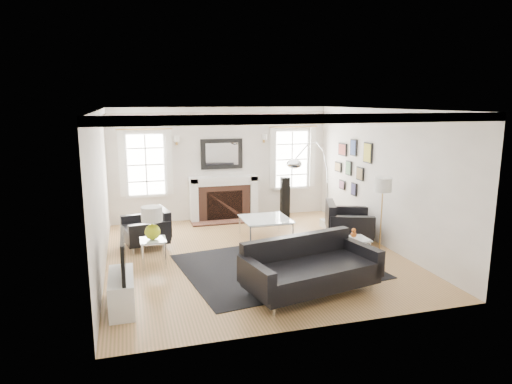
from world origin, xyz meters
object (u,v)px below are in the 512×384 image
object	(u,v)px
sofa	(309,269)
coffee_table	(265,220)
gourd_lamp	(152,221)
arc_floor_lamp	(312,184)
armchair_right	(346,224)
armchair_left	(148,230)
fireplace	(224,199)

from	to	relation	value
sofa	coffee_table	distance (m)	2.90
coffee_table	gourd_lamp	size ratio (longest dim) A/B	1.67
sofa	arc_floor_lamp	distance (m)	3.12
armchair_right	arc_floor_lamp	distance (m)	1.11
armchair_left	coffee_table	distance (m)	2.48
gourd_lamp	coffee_table	bearing A→B (deg)	23.98
armchair_right	arc_floor_lamp	bearing A→B (deg)	135.83
armchair_right	coffee_table	world-z (taller)	armchair_right
fireplace	gourd_lamp	size ratio (longest dim) A/B	2.82
fireplace	armchair_left	size ratio (longest dim) A/B	1.57
arc_floor_lamp	coffee_table	bearing A→B (deg)	172.72
fireplace	arc_floor_lamp	bearing A→B (deg)	-50.54
armchair_left	gourd_lamp	distance (m)	1.28
sofa	armchair_right	size ratio (longest dim) A/B	1.78
fireplace	coffee_table	size ratio (longest dim) A/B	1.69
armchair_right	fireplace	bearing A→B (deg)	131.00
sofa	coffee_table	bearing A→B (deg)	86.45
armchair_left	arc_floor_lamp	size ratio (longest dim) A/B	0.50
fireplace	sofa	world-z (taller)	fireplace
fireplace	coffee_table	xyz separation A→B (m)	(0.55, -1.78, -0.13)
fireplace	sofa	distance (m)	4.69
sofa	gourd_lamp	xyz separation A→B (m)	(-2.27, 1.81, 0.48)
arc_floor_lamp	armchair_left	bearing A→B (deg)	176.36
gourd_lamp	arc_floor_lamp	world-z (taller)	arc_floor_lamp
gourd_lamp	arc_floor_lamp	xyz separation A→B (m)	(3.47, 0.96, 0.32)
fireplace	armchair_right	xyz separation A→B (m)	(2.13, -2.45, -0.16)
armchair_left	armchair_right	world-z (taller)	armchair_right
armchair_left	armchair_right	size ratio (longest dim) A/B	0.85
coffee_table	gourd_lamp	distance (m)	2.72
armchair_left	armchair_right	xyz separation A→B (m)	(4.06, -0.77, 0.03)
coffee_table	arc_floor_lamp	world-z (taller)	arc_floor_lamp
armchair_right	arc_floor_lamp	size ratio (longest dim) A/B	0.59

